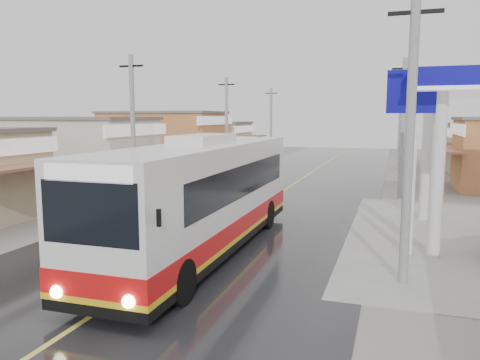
{
  "coord_description": "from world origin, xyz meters",
  "views": [
    {
      "loc": [
        6.62,
        -13.53,
        4.66
      ],
      "look_at": [
        0.5,
        4.97,
        2.05
      ],
      "focal_mm": 35.0,
      "sensor_mm": 36.0,
      "label": 1
    }
  ],
  "objects_px": {
    "tyre_stack": "(108,214)",
    "tricycle_near": "(100,187)",
    "cyclist": "(174,189)",
    "coach_bus": "(205,196)",
    "second_bus": "(224,166)"
  },
  "relations": [
    {
      "from": "tyre_stack",
      "to": "coach_bus",
      "type": "bearing_deg",
      "value": -28.96
    },
    {
      "from": "tricycle_near",
      "to": "tyre_stack",
      "type": "height_order",
      "value": "tricycle_near"
    },
    {
      "from": "coach_bus",
      "to": "tricycle_near",
      "type": "xyz_separation_m",
      "value": [
        -8.35,
        5.86,
        -0.91
      ]
    },
    {
      "from": "coach_bus",
      "to": "second_bus",
      "type": "xyz_separation_m",
      "value": [
        -4.53,
        14.16,
        -0.48
      ]
    },
    {
      "from": "second_bus",
      "to": "tricycle_near",
      "type": "height_order",
      "value": "second_bus"
    },
    {
      "from": "tricycle_near",
      "to": "tyre_stack",
      "type": "bearing_deg",
      "value": -68.44
    },
    {
      "from": "coach_bus",
      "to": "tricycle_near",
      "type": "distance_m",
      "value": 10.24
    },
    {
      "from": "second_bus",
      "to": "tyre_stack",
      "type": "relative_size",
      "value": 9.31
    },
    {
      "from": "cyclist",
      "to": "tricycle_near",
      "type": "xyz_separation_m",
      "value": [
        -3.05,
        -2.4,
        0.31
      ]
    },
    {
      "from": "cyclist",
      "to": "coach_bus",
      "type": "bearing_deg",
      "value": -75.62
    },
    {
      "from": "cyclist",
      "to": "tricycle_near",
      "type": "distance_m",
      "value": 3.89
    },
    {
      "from": "tyre_stack",
      "to": "tricycle_near",
      "type": "bearing_deg",
      "value": 130.75
    },
    {
      "from": "coach_bus",
      "to": "second_bus",
      "type": "bearing_deg",
      "value": 107.23
    },
    {
      "from": "second_bus",
      "to": "tyre_stack",
      "type": "bearing_deg",
      "value": -96.33
    },
    {
      "from": "coach_bus",
      "to": "tyre_stack",
      "type": "height_order",
      "value": "coach_bus"
    }
  ]
}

